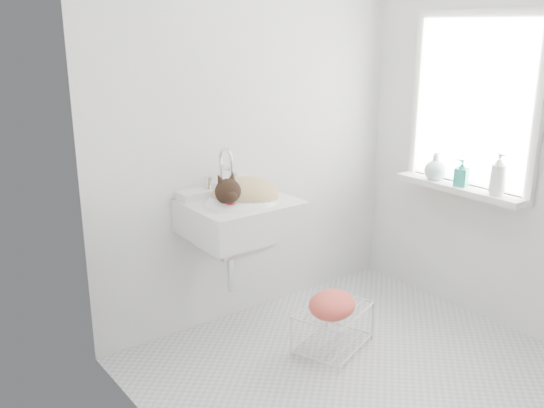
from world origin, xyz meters
TOP-DOWN VIEW (x-y plane):
  - floor at (0.00, 0.00)m, footprint 2.20×2.00m
  - back_wall at (0.00, 1.00)m, footprint 2.20×0.02m
  - right_wall at (1.10, 0.00)m, footprint 0.02×2.00m
  - left_wall at (-1.10, 0.00)m, footprint 0.02×2.00m
  - window_glass at (1.09, 0.20)m, footprint 0.01×0.80m
  - window_frame at (1.07, 0.20)m, footprint 0.04×0.90m
  - windowsill at (1.01, 0.20)m, footprint 0.16×0.88m
  - sink at (-0.28, 0.74)m, footprint 0.60×0.53m
  - faucet at (-0.28, 0.92)m, footprint 0.22×0.15m
  - cat at (-0.27, 0.72)m, footprint 0.42×0.34m
  - wire_rack at (0.05, 0.28)m, footprint 0.51×0.43m
  - towel at (-0.02, 0.23)m, footprint 0.38×0.34m
  - bottle_a at (1.00, -0.06)m, footprint 0.10×0.10m
  - bottle_b at (1.00, 0.19)m, footprint 0.10×0.10m
  - bottle_c at (1.00, 0.39)m, footprint 0.19×0.19m

SIDE VIEW (x-z plane):
  - floor at x=0.00m, z-range -0.01..0.01m
  - wire_rack at x=0.05m, z-range 0.02..0.28m
  - towel at x=-0.02m, z-range 0.23..0.35m
  - windowsill at x=1.01m, z-range 0.81..0.85m
  - sink at x=-0.28m, z-range 0.73..0.97m
  - bottle_a at x=1.00m, z-range 0.74..0.96m
  - bottle_b at x=1.00m, z-range 0.77..0.93m
  - bottle_c at x=1.00m, z-range 0.76..0.94m
  - cat at x=-0.27m, z-range 0.76..1.02m
  - faucet at x=-0.28m, z-range 0.88..1.10m
  - back_wall at x=0.00m, z-range 0.00..2.50m
  - right_wall at x=1.10m, z-range 0.00..2.50m
  - left_wall at x=-1.10m, z-range 0.00..2.50m
  - window_glass at x=1.09m, z-range 0.85..1.85m
  - window_frame at x=1.07m, z-range 0.80..1.90m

